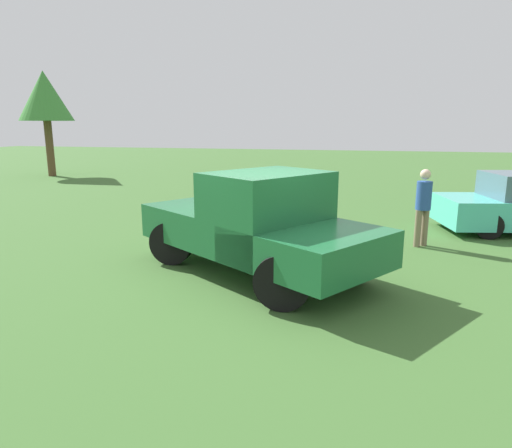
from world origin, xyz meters
name	(u,v)px	position (x,y,z in m)	size (l,w,h in m)	color
ground_plane	(263,276)	(0.00, 0.00, 0.00)	(80.00, 80.00, 0.00)	#3D662D
pickup_truck	(261,222)	(0.07, -0.08, 0.96)	(4.91, 4.20, 1.83)	black
person_bystander	(423,203)	(-2.89, -2.78, 0.95)	(0.45, 0.45, 1.68)	#7A6B51
tree_far_center	(45,97)	(14.09, -12.76, 3.93)	(2.61, 2.61, 5.20)	brown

